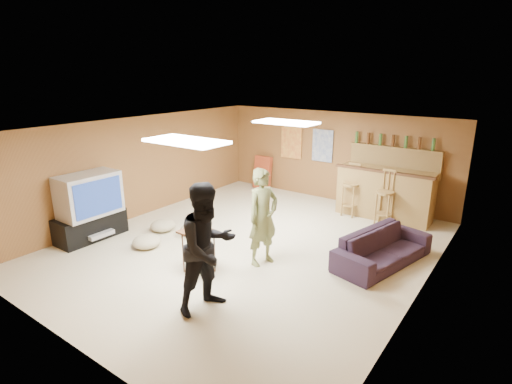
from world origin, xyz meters
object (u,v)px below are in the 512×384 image
Objects in this scene: person_black at (208,248)px; sofa at (383,248)px; tv_body at (89,195)px; bar_counter at (385,194)px; tray_table at (199,252)px; person_olive at (263,217)px.

person_black reaches higher than sofa.
tv_body is 0.55× the size of bar_counter.
person_black is at bearing -98.65° from bar_counter.
person_black is 2.51× the size of tray_table.
sofa is at bearing -40.34° from person_olive.
person_olive is 1.54m from person_black.
tray_table is at bearing 4.73° from tv_body.
sofa is at bearing 41.42° from tray_table.
person_black is at bearing -38.92° from tray_table.
tray_table is (2.59, 0.21, -0.54)m from tv_body.
tv_body is 6.09m from bar_counter.
tv_body is at bearing 123.30° from person_olive.
bar_counter is at bearing 3.80° from person_black.
person_olive is 0.86× the size of sofa.
bar_counter is 4.52m from tray_table.
tv_body is at bearing 94.99° from person_black.
tray_table is at bearing 63.52° from person_black.
person_black is 1.18m from tray_table.
person_olive is at bearing 53.55° from tray_table.
bar_counter is at bearing 32.67° from sofa.
bar_counter is (4.15, 4.45, -0.35)m from tv_body.
person_olive is 0.92× the size of person_black.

